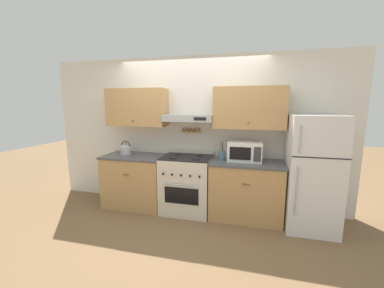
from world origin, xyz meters
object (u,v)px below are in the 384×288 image
(stove_range, at_px, (187,184))
(refrigerator, at_px, (312,173))
(microwave, at_px, (245,151))
(utensil_crock, at_px, (222,155))
(tea_kettle, at_px, (126,149))

(stove_range, distance_m, refrigerator, 1.88)
(microwave, bearing_deg, utensil_crock, -177.06)
(refrigerator, relative_size, utensil_crock, 5.58)
(refrigerator, distance_m, microwave, 0.97)
(tea_kettle, xyz_separation_m, microwave, (2.03, 0.02, 0.05))
(refrigerator, xyz_separation_m, tea_kettle, (-2.97, 0.11, 0.18))
(stove_range, bearing_deg, utensil_crock, 5.63)
(microwave, height_order, utensil_crock, microwave)
(refrigerator, height_order, tea_kettle, refrigerator)
(stove_range, bearing_deg, refrigerator, -1.57)
(tea_kettle, distance_m, utensil_crock, 1.68)
(tea_kettle, bearing_deg, utensil_crock, 0.00)
(stove_range, height_order, utensil_crock, utensil_crock)
(refrigerator, distance_m, utensil_crock, 1.30)
(stove_range, xyz_separation_m, refrigerator, (1.85, -0.05, 0.34))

